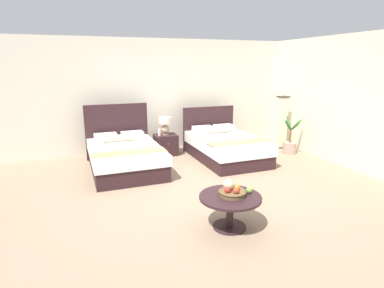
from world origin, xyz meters
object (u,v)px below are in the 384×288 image
at_px(vase, 159,132).
at_px(coffee_table, 230,204).
at_px(nightstand, 166,145).
at_px(table_lamp, 165,124).
at_px(bed_near_window, 125,156).
at_px(fruit_bowl, 231,190).
at_px(potted_palm, 290,144).
at_px(floor_lamp_corner, 282,122).
at_px(loose_apple, 249,190).
at_px(bed_near_corner, 225,146).

distance_m(vase, coffee_table, 3.70).
height_order(nightstand, table_lamp, table_lamp).
height_order(bed_near_window, table_lamp, bed_near_window).
distance_m(vase, fruit_bowl, 3.67).
bearing_deg(coffee_table, potted_palm, 43.18).
bearing_deg(potted_palm, floor_lamp_corner, 79.00).
distance_m(nightstand, loose_apple, 3.74).
bearing_deg(floor_lamp_corner, vase, 174.81).
height_order(nightstand, vase, vase).
bearing_deg(loose_apple, nightstand, 92.59).
bearing_deg(bed_near_corner, table_lamp, 145.55).
height_order(table_lamp, fruit_bowl, table_lamp).
xyz_separation_m(fruit_bowl, loose_apple, (0.25, -0.02, -0.02)).
relative_size(bed_near_window, bed_near_corner, 0.99).
xyz_separation_m(vase, coffee_table, (0.05, -3.69, -0.23)).
distance_m(nightstand, potted_palm, 3.05).
distance_m(bed_near_corner, floor_lamp_corner, 1.93).
bearing_deg(potted_palm, table_lamp, 162.85).
bearing_deg(coffee_table, floor_lamp_corner, 47.26).
xyz_separation_m(bed_near_window, fruit_bowl, (1.01, -2.92, 0.22)).
relative_size(coffee_table, fruit_bowl, 2.26).
bearing_deg(nightstand, vase, -165.90).
distance_m(coffee_table, floor_lamp_corner, 4.64).
bearing_deg(vase, loose_apple, -84.92).
distance_m(coffee_table, loose_apple, 0.32).
bearing_deg(nightstand, fruit_bowl, -91.30).
bearing_deg(table_lamp, coffee_table, -91.67).
distance_m(table_lamp, fruit_bowl, 3.74).
height_order(table_lamp, coffee_table, table_lamp).
bearing_deg(bed_near_corner, nightstand, 146.21).
relative_size(nightstand, coffee_table, 0.64).
distance_m(bed_near_window, vase, 1.23).
height_order(fruit_bowl, potted_palm, potted_palm).
bearing_deg(loose_apple, bed_near_corner, 70.60).
bearing_deg(fruit_bowl, floor_lamp_corner, 47.32).
xyz_separation_m(table_lamp, floor_lamp_corner, (3.03, -0.35, -0.08)).
xyz_separation_m(table_lamp, vase, (-0.16, -0.06, -0.17)).
xyz_separation_m(bed_near_window, table_lamp, (1.09, 0.81, 0.45)).
bearing_deg(bed_near_window, fruit_bowl, -70.97).
relative_size(bed_near_corner, loose_apple, 25.16).
bearing_deg(nightstand, table_lamp, 90.00).
xyz_separation_m(loose_apple, floor_lamp_corner, (2.86, 3.40, 0.17)).
height_order(bed_near_window, bed_near_corner, bed_near_window).
height_order(bed_near_window, nightstand, bed_near_window).
relative_size(table_lamp, loose_apple, 5.06).
relative_size(bed_near_corner, fruit_bowl, 5.79).
xyz_separation_m(nightstand, table_lamp, (0.00, 0.02, 0.51)).
relative_size(table_lamp, fruit_bowl, 1.16).
bearing_deg(loose_apple, vase, 95.08).
bearing_deg(potted_palm, bed_near_corner, 177.35).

